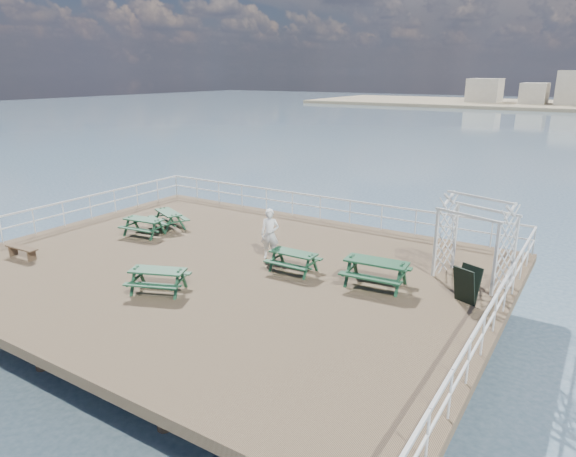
# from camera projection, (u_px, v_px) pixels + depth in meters

# --- Properties ---
(ground) EXTENTS (18.00, 14.00, 0.30)m
(ground) POSITION_uv_depth(u_px,v_px,m) (224.00, 269.00, 17.77)
(ground) COLOR brown
(ground) RESTS_ON ground
(railing) EXTENTS (17.77, 13.76, 1.10)m
(railing) POSITION_uv_depth(u_px,v_px,m) (265.00, 223.00, 19.59)
(railing) COLOR silver
(railing) RESTS_ON ground
(picnic_table_a) EXTENTS (1.77, 1.50, 0.79)m
(picnic_table_a) POSITION_uv_depth(u_px,v_px,m) (144.00, 223.00, 20.85)
(picnic_table_a) COLOR #163E23
(picnic_table_a) RESTS_ON ground
(picnic_table_b) EXTENTS (1.59, 1.29, 0.77)m
(picnic_table_b) POSITION_uv_depth(u_px,v_px,m) (293.00, 257.00, 17.05)
(picnic_table_b) COLOR #163E23
(picnic_table_b) RESTS_ON ground
(picnic_table_c) EXTENTS (2.05, 1.71, 0.94)m
(picnic_table_c) POSITION_uv_depth(u_px,v_px,m) (376.00, 268.00, 15.86)
(picnic_table_c) COLOR #163E23
(picnic_table_c) RESTS_ON ground
(picnic_table_d) EXTENTS (2.00, 1.84, 0.78)m
(picnic_table_d) POSITION_uv_depth(u_px,v_px,m) (168.00, 216.00, 21.91)
(picnic_table_d) COLOR #163E23
(picnic_table_d) RESTS_ON ground
(picnic_table_e) EXTENTS (2.04, 1.86, 0.81)m
(picnic_table_e) POSITION_uv_depth(u_px,v_px,m) (158.00, 276.00, 15.46)
(picnic_table_e) COLOR #163E23
(picnic_table_e) RESTS_ON ground
(flat_bench_far) EXTENTS (1.43, 0.40, 0.41)m
(flat_bench_far) POSITION_uv_depth(u_px,v_px,m) (22.00, 250.00, 18.34)
(flat_bench_far) COLOR brown
(flat_bench_far) RESTS_ON ground
(trellis_arbor) EXTENTS (2.49, 1.81, 2.78)m
(trellis_arbor) POSITION_uv_depth(u_px,v_px,m) (474.00, 244.00, 16.04)
(trellis_arbor) COLOR silver
(trellis_arbor) RESTS_ON ground
(sandwich_board) EXTENTS (0.81, 0.71, 1.11)m
(sandwich_board) POSITION_uv_depth(u_px,v_px,m) (467.00, 285.00, 14.71)
(sandwich_board) COLOR black
(sandwich_board) RESTS_ON ground
(person) EXTENTS (0.77, 0.63, 1.81)m
(person) POSITION_uv_depth(u_px,v_px,m) (270.00, 234.00, 18.13)
(person) COLOR white
(person) RESTS_ON ground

